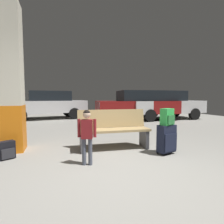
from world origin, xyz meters
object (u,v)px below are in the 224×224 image
backpack_dark_floor (7,150)px  parked_car_near (137,104)px  backpack_bright (167,117)px  structural_pillar (8,79)px  parked_car_side (164,104)px  suitcase (167,139)px  parked_car_far (48,104)px  child (87,131)px  bench (114,129)px

backpack_dark_floor → parked_car_near: bearing=43.8°
parked_car_near → backpack_bright: bearing=-109.2°
structural_pillar → parked_car_near: size_ratio=0.75×
structural_pillar → parked_car_side: bearing=32.3°
structural_pillar → parked_car_side: (6.57, 4.16, -0.76)m
suitcase → parked_car_far: parked_car_far is taller
parked_car_far → parked_car_near: size_ratio=1.02×
child → backpack_dark_floor: (-1.41, 0.77, -0.42)m
backpack_bright → child: 1.69m
backpack_dark_floor → parked_car_near: parked_car_near is taller
backpack_bright → suitcase: bearing=178.1°
backpack_bright → parked_car_side: size_ratio=0.08×
structural_pillar → backpack_bright: 3.45m
backpack_bright → parked_car_near: size_ratio=0.08×
suitcase → parked_car_side: size_ratio=0.15×
parked_car_near → bench: bearing=-120.9°
parked_car_far → parked_car_side: bearing=-18.5°
parked_car_side → structural_pillar: bearing=-147.7°
suitcase → parked_car_far: bearing=109.0°
backpack_bright → parked_car_near: (1.89, 5.42, 0.03)m
backpack_bright → parked_car_far: 7.82m
backpack_dark_floor → parked_car_far: bearing=85.4°
bench → parked_car_near: bearing=59.1°
suitcase → parked_car_near: size_ratio=0.14×
child → parked_car_side: bearing=47.1°
backpack_bright → parked_car_far: size_ratio=0.08×
structural_pillar → parked_car_far: 6.24m
parked_car_near → suitcase: bearing=-109.2°
bench → parked_car_far: (-1.62, 6.67, 0.36)m
structural_pillar → suitcase: bearing=-21.4°
backpack_dark_floor → parked_car_near: (4.98, 4.78, 0.64)m
bench → child: child is taller
backpack_bright → parked_car_near: bearing=70.8°
backpack_bright → parked_car_far: parked_car_far is taller
child → parked_car_side: size_ratio=0.23×
structural_pillar → bench: structural_pillar is taller
child → parked_car_far: bearing=96.6°
parked_car_far → parked_car_near: bearing=-23.9°
bench → child: bearing=-131.8°
backpack_dark_floor → parked_car_side: (6.53, 4.73, 0.64)m
suitcase → backpack_dark_floor: (-3.09, 0.65, -0.15)m
child → parked_car_side: 7.52m
backpack_bright → parked_car_far: (-2.55, 7.39, 0.03)m
parked_car_far → backpack_bright: bearing=-71.0°
child → parked_car_near: size_ratio=0.23×
parked_car_near → child: bearing=-122.8°
backpack_bright → parked_car_side: bearing=57.4°
backpack_bright → parked_car_side: (3.44, 5.38, 0.03)m
child → backpack_dark_floor: child is taller
structural_pillar → child: (1.45, -1.34, -0.98)m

